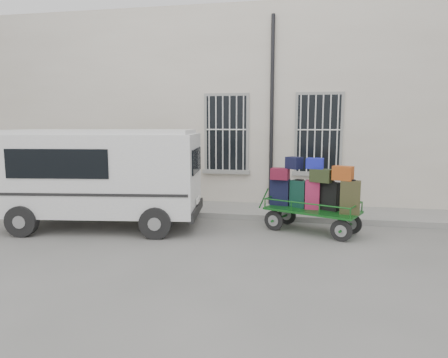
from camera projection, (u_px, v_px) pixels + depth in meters
name	position (u px, v px, depth m)	size (l,w,h in m)	color
ground	(220.00, 233.00, 9.33)	(80.00, 80.00, 0.00)	#60605C
building	(250.00, 110.00, 14.26)	(24.00, 5.15, 6.00)	beige
sidewalk	(235.00, 210.00, 11.46)	(24.00, 1.70, 0.15)	gray
luggage_cart	(313.00, 195.00, 9.31)	(2.48, 1.72, 1.75)	black
van	(101.00, 172.00, 9.73)	(4.96, 2.64, 2.39)	silver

